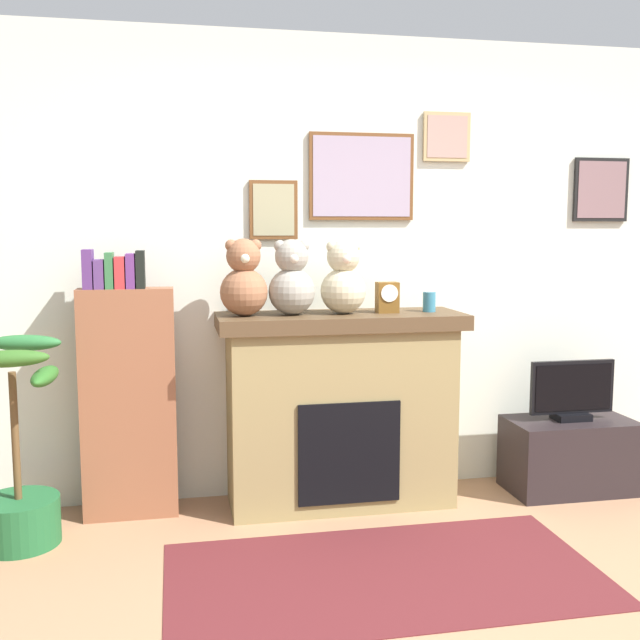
# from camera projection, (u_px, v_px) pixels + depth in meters

# --- Properties ---
(back_wall) EXTENTS (5.20, 0.15, 2.60)m
(back_wall) POSITION_uv_depth(u_px,v_px,m) (354.00, 267.00, 4.33)
(back_wall) COLOR silver
(back_wall) RESTS_ON ground_plane
(fireplace) EXTENTS (1.34, 0.51, 1.07)m
(fireplace) POSITION_uv_depth(u_px,v_px,m) (340.00, 408.00, 4.12)
(fireplace) COLOR #8F7D4E
(fireplace) RESTS_ON ground_plane
(bookshelf) EXTENTS (0.49, 0.16, 1.42)m
(bookshelf) POSITION_uv_depth(u_px,v_px,m) (128.00, 395.00, 3.91)
(bookshelf) COLOR brown
(bookshelf) RESTS_ON ground_plane
(potted_plant) EXTENTS (0.41, 0.46, 1.00)m
(potted_plant) POSITION_uv_depth(u_px,v_px,m) (18.00, 481.00, 3.59)
(potted_plant) COLOR #1E592D
(potted_plant) RESTS_ON ground_plane
(tv_stand) EXTENTS (0.72, 0.40, 0.42)m
(tv_stand) POSITION_uv_depth(u_px,v_px,m) (569.00, 455.00, 4.35)
(tv_stand) COLOR black
(tv_stand) RESTS_ON ground_plane
(television) EXTENTS (0.51, 0.14, 0.35)m
(television) POSITION_uv_depth(u_px,v_px,m) (572.00, 392.00, 4.31)
(television) COLOR black
(television) RESTS_ON tv_stand
(area_rug) EXTENTS (1.93, 1.01, 0.01)m
(area_rug) POSITION_uv_depth(u_px,v_px,m) (384.00, 574.00, 3.30)
(area_rug) COLOR #551D20
(area_rug) RESTS_ON ground_plane
(candle_jar) EXTENTS (0.07, 0.07, 0.11)m
(candle_jar) POSITION_uv_depth(u_px,v_px,m) (429.00, 302.00, 4.13)
(candle_jar) COLOR teal
(candle_jar) RESTS_ON fireplace
(mantel_clock) EXTENTS (0.12, 0.09, 0.17)m
(mantel_clock) POSITION_uv_depth(u_px,v_px,m) (387.00, 297.00, 4.08)
(mantel_clock) COLOR brown
(mantel_clock) RESTS_ON fireplace
(teddy_bear_cream) EXTENTS (0.25, 0.25, 0.41)m
(teddy_bear_cream) POSITION_uv_depth(u_px,v_px,m) (244.00, 281.00, 3.91)
(teddy_bear_cream) COLOR #8E5B3E
(teddy_bear_cream) RESTS_ON fireplace
(teddy_bear_grey) EXTENTS (0.25, 0.25, 0.40)m
(teddy_bear_grey) POSITION_uv_depth(u_px,v_px,m) (292.00, 281.00, 3.96)
(teddy_bear_grey) COLOR gray
(teddy_bear_grey) RESTS_ON fireplace
(teddy_bear_brown) EXTENTS (0.25, 0.25, 0.40)m
(teddy_bear_brown) POSITION_uv_depth(u_px,v_px,m) (343.00, 281.00, 4.02)
(teddy_bear_brown) COLOR #BEB391
(teddy_bear_brown) RESTS_ON fireplace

